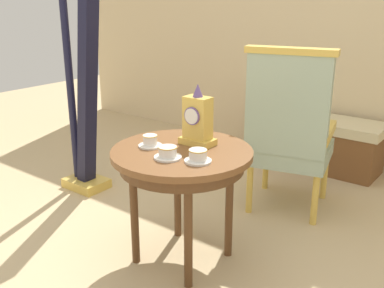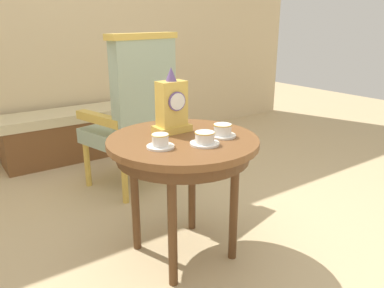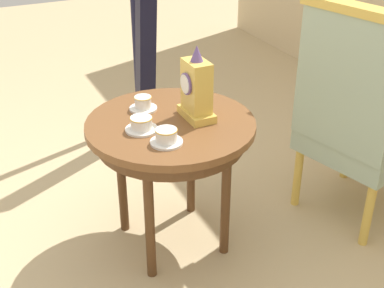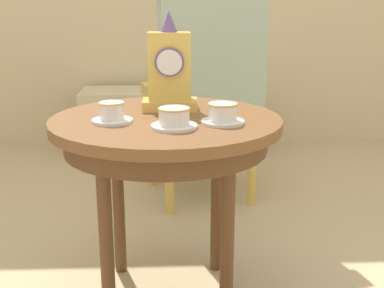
{
  "view_description": "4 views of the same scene",
  "coord_description": "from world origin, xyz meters",
  "px_view_note": "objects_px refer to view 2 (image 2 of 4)",
  "views": [
    {
      "loc": [
        1.46,
        -1.67,
        1.45
      ],
      "look_at": [
        0.13,
        0.07,
        0.72
      ],
      "focal_mm": 42.29,
      "sensor_mm": 36.0,
      "label": 1
    },
    {
      "loc": [
        -0.95,
        -1.39,
        1.22
      ],
      "look_at": [
        0.08,
        0.07,
        0.63
      ],
      "focal_mm": 35.26,
      "sensor_mm": 36.0,
      "label": 2
    },
    {
      "loc": [
        1.98,
        -0.72,
        1.71
      ],
      "look_at": [
        0.07,
        0.19,
        0.54
      ],
      "focal_mm": 49.72,
      "sensor_mm": 36.0,
      "label": 3
    },
    {
      "loc": [
        0.06,
        -1.52,
        1.02
      ],
      "look_at": [
        0.13,
        0.2,
        0.54
      ],
      "focal_mm": 47.22,
      "sensor_mm": 36.0,
      "label": 4
    }
  ],
  "objects_px": {
    "teacup_right": "(205,139)",
    "window_bench": "(68,135)",
    "side_table": "(183,152)",
    "teacup_left": "(160,142)",
    "armchair": "(135,112)",
    "mantel_clock": "(172,107)",
    "teacup_center": "(223,131)"
  },
  "relations": [
    {
      "from": "teacup_center",
      "to": "teacup_left",
      "type": "bearing_deg",
      "value": 174.38
    },
    {
      "from": "side_table",
      "to": "teacup_left",
      "type": "distance_m",
      "value": 0.21
    },
    {
      "from": "armchair",
      "to": "teacup_right",
      "type": "bearing_deg",
      "value": -98.92
    },
    {
      "from": "side_table",
      "to": "teacup_right",
      "type": "height_order",
      "value": "teacup_right"
    },
    {
      "from": "side_table",
      "to": "armchair",
      "type": "xyz_separation_m",
      "value": [
        0.19,
        0.9,
        0.01
      ]
    },
    {
      "from": "teacup_left",
      "to": "window_bench",
      "type": "xyz_separation_m",
      "value": [
        0.15,
        1.92,
        -0.47
      ]
    },
    {
      "from": "teacup_left",
      "to": "window_bench",
      "type": "relative_size",
      "value": 0.11
    },
    {
      "from": "teacup_right",
      "to": "teacup_center",
      "type": "distance_m",
      "value": 0.16
    },
    {
      "from": "teacup_center",
      "to": "armchair",
      "type": "distance_m",
      "value": 1.0
    },
    {
      "from": "armchair",
      "to": "window_bench",
      "type": "height_order",
      "value": "armchair"
    },
    {
      "from": "side_table",
      "to": "window_bench",
      "type": "distance_m",
      "value": 1.89
    },
    {
      "from": "side_table",
      "to": "teacup_left",
      "type": "xyz_separation_m",
      "value": [
        -0.17,
        -0.06,
        0.1
      ]
    },
    {
      "from": "teacup_left",
      "to": "teacup_right",
      "type": "xyz_separation_m",
      "value": [
        0.19,
        -0.08,
        -0.0
      ]
    },
    {
      "from": "side_table",
      "to": "teacup_right",
      "type": "distance_m",
      "value": 0.18
    },
    {
      "from": "mantel_clock",
      "to": "armchair",
      "type": "distance_m",
      "value": 0.82
    },
    {
      "from": "mantel_clock",
      "to": "teacup_right",
      "type": "bearing_deg",
      "value": -87.29
    },
    {
      "from": "teacup_right",
      "to": "armchair",
      "type": "relative_size",
      "value": 0.12
    },
    {
      "from": "side_table",
      "to": "mantel_clock",
      "type": "xyz_separation_m",
      "value": [
        0.01,
        0.12,
        0.21
      ]
    },
    {
      "from": "side_table",
      "to": "teacup_left",
      "type": "height_order",
      "value": "teacup_left"
    },
    {
      "from": "mantel_clock",
      "to": "window_bench",
      "type": "height_order",
      "value": "mantel_clock"
    },
    {
      "from": "armchair",
      "to": "window_bench",
      "type": "xyz_separation_m",
      "value": [
        -0.21,
        0.96,
        -0.37
      ]
    },
    {
      "from": "teacup_right",
      "to": "armchair",
      "type": "height_order",
      "value": "armchair"
    },
    {
      "from": "mantel_clock",
      "to": "armchair",
      "type": "height_order",
      "value": "armchair"
    },
    {
      "from": "teacup_right",
      "to": "window_bench",
      "type": "height_order",
      "value": "teacup_right"
    },
    {
      "from": "teacup_right",
      "to": "mantel_clock",
      "type": "distance_m",
      "value": 0.29
    },
    {
      "from": "teacup_left",
      "to": "armchair",
      "type": "distance_m",
      "value": 1.03
    },
    {
      "from": "window_bench",
      "to": "armchair",
      "type": "bearing_deg",
      "value": -77.71
    },
    {
      "from": "side_table",
      "to": "armchair",
      "type": "height_order",
      "value": "armchair"
    },
    {
      "from": "armchair",
      "to": "window_bench",
      "type": "relative_size",
      "value": 0.98
    },
    {
      "from": "teacup_left",
      "to": "side_table",
      "type": "bearing_deg",
      "value": 21.04
    },
    {
      "from": "teacup_right",
      "to": "window_bench",
      "type": "distance_m",
      "value": 2.06
    },
    {
      "from": "teacup_right",
      "to": "window_bench",
      "type": "relative_size",
      "value": 0.12
    }
  ]
}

